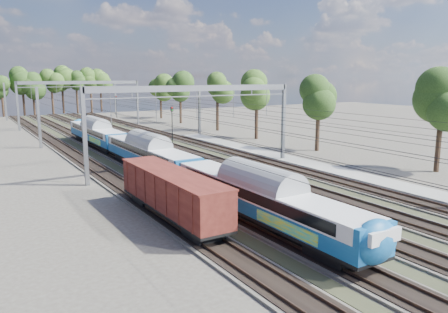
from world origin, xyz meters
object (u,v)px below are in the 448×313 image
emu_train (150,150)px  signal_near (172,121)px  signal_far (116,104)px  worker (86,115)px  freight_boxcar (172,192)px

emu_train → signal_near: 18.15m
emu_train → signal_far: signal_far is taller
worker → emu_train: bearing=164.9°
signal_near → emu_train: bearing=-123.1°
emu_train → signal_far: (16.26, 61.09, 0.92)m
signal_far → signal_near: bearing=-114.4°
emu_train → signal_far: 63.22m
signal_near → signal_far: signal_near is taller
freight_boxcar → emu_train: bearing=73.4°
emu_train → worker: bearing=81.5°
emu_train → freight_boxcar: emu_train is taller
emu_train → signal_near: size_ratio=10.49×
signal_far → emu_train: bearing=-121.1°
freight_boxcar → signal_near: size_ratio=2.28×
emu_train → worker: (9.35, 62.22, -1.49)m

